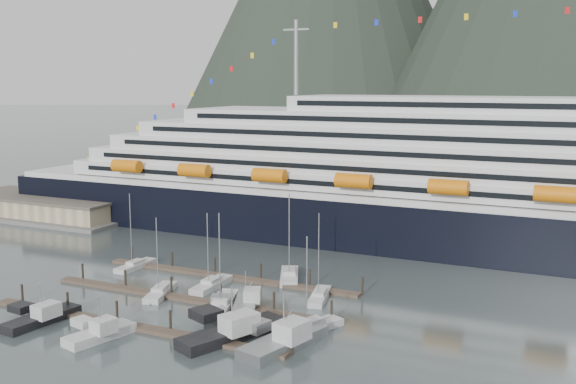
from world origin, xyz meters
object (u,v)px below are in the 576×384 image
(cruise_ship, at_px, (480,190))
(sailboat_e, at_px, (135,266))
(sailboat_d, at_px, (222,305))
(sailboat_g, at_px, (319,297))
(sailboat_b, at_px, (161,293))
(warehouse, at_px, (46,209))
(trawler_b, at_px, (99,333))
(trawler_a, at_px, (41,317))
(sailboat_c, at_px, (212,285))
(trawler_e, at_px, (245,303))
(sailboat_h, at_px, (312,328))
(trawler_d, at_px, (283,340))
(trawler_c, at_px, (231,331))
(sailboat_f, at_px, (289,277))

(cruise_ship, height_order, sailboat_e, cruise_ship)
(sailboat_d, distance_m, sailboat_g, 15.16)
(sailboat_b, bearing_deg, warehouse, 41.13)
(warehouse, relative_size, sailboat_g, 3.27)
(sailboat_b, relative_size, trawler_b, 1.30)
(sailboat_b, distance_m, sailboat_e, 17.24)
(sailboat_e, xyz_separation_m, trawler_a, (5.74, -28.13, 0.41))
(sailboat_c, distance_m, trawler_a, 27.26)
(trawler_e, bearing_deg, sailboat_b, 67.36)
(cruise_ship, distance_m, sailboat_b, 66.04)
(sailboat_e, distance_m, sailboat_h, 43.60)
(sailboat_g, relative_size, trawler_d, 0.99)
(warehouse, height_order, sailboat_d, sailboat_d)
(sailboat_d, xyz_separation_m, sailboat_h, (15.80, -2.96, -0.01))
(sailboat_g, bearing_deg, trawler_b, 131.05)
(sailboat_h, height_order, trawler_d, sailboat_h)
(sailboat_e, height_order, trawler_c, sailboat_e)
(sailboat_c, height_order, trawler_d, sailboat_c)
(warehouse, bearing_deg, sailboat_c, -25.20)
(cruise_ship, xyz_separation_m, trawler_c, (-20.50, -62.30, -11.06))
(warehouse, xyz_separation_m, trawler_a, (54.71, -55.84, -1.42))
(trawler_c, bearing_deg, trawler_e, 43.24)
(warehouse, height_order, trawler_a, trawler_a)
(sailboat_e, bearing_deg, trawler_c, -122.30)
(sailboat_c, relative_size, sailboat_h, 0.96)
(sailboat_g, relative_size, sailboat_h, 1.03)
(trawler_c, bearing_deg, trawler_d, -67.23)
(sailboat_e, height_order, trawler_a, sailboat_e)
(trawler_a, xyz_separation_m, trawler_c, (26.81, 6.48, 0.15))
(sailboat_d, relative_size, sailboat_e, 1.06)
(sailboat_d, relative_size, trawler_c, 0.95)
(trawler_a, xyz_separation_m, trawler_e, (22.66, 17.61, -0.01))
(sailboat_b, bearing_deg, sailboat_g, -86.19)
(sailboat_e, distance_m, trawler_b, 33.88)
(sailboat_b, height_order, trawler_d, sailboat_b)
(cruise_ship, height_order, trawler_d, cruise_ship)
(sailboat_c, relative_size, sailboat_d, 0.87)
(warehouse, relative_size, trawler_d, 3.25)
(sailboat_b, relative_size, trawler_c, 0.82)
(trawler_b, relative_size, trawler_d, 0.71)
(sailboat_h, bearing_deg, cruise_ship, 12.00)
(trawler_d, bearing_deg, sailboat_h, 5.73)
(sailboat_f, bearing_deg, sailboat_h, -171.53)
(sailboat_f, bearing_deg, warehouse, 49.98)
(trawler_a, height_order, trawler_c, trawler_c)
(cruise_ship, distance_m, warehouse, 103.31)
(sailboat_d, bearing_deg, sailboat_e, 45.28)
(sailboat_e, relative_size, sailboat_h, 1.04)
(sailboat_c, height_order, sailboat_h, sailboat_h)
(cruise_ship, height_order, sailboat_h, cruise_ship)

